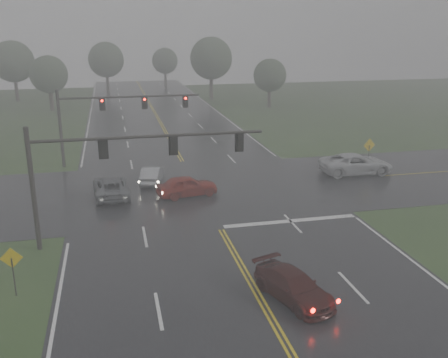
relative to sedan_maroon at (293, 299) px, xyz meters
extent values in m
cube|color=black|center=(-1.42, 14.36, 0.00)|extent=(18.00, 160.00, 0.02)
cube|color=black|center=(-1.42, 16.36, 0.00)|extent=(120.00, 14.00, 0.02)
cube|color=silver|center=(3.08, 8.76, 0.00)|extent=(8.50, 0.50, 0.01)
imported|color=#340B09|center=(0.00, 0.00, 0.00)|extent=(3.07, 4.70, 1.27)
imported|color=maroon|center=(-2.43, 14.99, 0.00)|extent=(4.55, 2.47, 1.47)
imported|color=#9D9FA4|center=(-4.60, 18.69, 0.00)|extent=(2.19, 4.13, 1.29)
imported|color=#5B5E63|center=(-7.72, 16.02, 0.00)|extent=(2.63, 5.19, 1.41)
imported|color=silver|center=(11.93, 17.51, 0.00)|extent=(6.02, 2.97, 1.65)
cylinder|color=black|center=(-11.62, 8.01, 3.37)|extent=(0.26, 0.26, 6.75)
cylinder|color=black|center=(-11.62, 8.01, 6.00)|extent=(0.17, 0.17, 0.75)
cylinder|color=black|center=(-5.39, 8.01, 5.95)|extent=(12.46, 0.17, 0.17)
cube|color=black|center=(-7.88, 8.01, 5.39)|extent=(0.32, 0.26, 0.98)
cube|color=black|center=(-7.88, 8.16, 5.39)|extent=(0.52, 0.03, 1.17)
cube|color=black|center=(-4.15, 8.01, 5.39)|extent=(0.32, 0.26, 0.98)
cube|color=black|center=(-4.15, 8.16, 5.39)|extent=(0.52, 0.03, 1.17)
cube|color=black|center=(-0.41, 8.01, 5.39)|extent=(0.32, 0.26, 0.98)
cube|color=black|center=(-0.41, 8.16, 5.39)|extent=(0.52, 0.03, 1.17)
cylinder|color=black|center=(-11.62, 25.01, 3.31)|extent=(0.26, 0.26, 6.62)
cylinder|color=black|center=(-11.62, 25.01, 5.88)|extent=(0.17, 0.17, 0.74)
cylinder|color=black|center=(-5.68, 25.01, 5.84)|extent=(11.89, 0.17, 0.17)
cube|color=black|center=(-8.05, 25.01, 5.29)|extent=(0.31, 0.26, 0.97)
cube|color=black|center=(-8.05, 25.16, 5.29)|extent=(0.51, 0.03, 1.15)
cylinder|color=#FF0C05|center=(-8.05, 24.87, 5.59)|extent=(0.20, 0.06, 0.20)
cube|color=black|center=(-4.49, 25.01, 5.29)|extent=(0.31, 0.26, 0.97)
cube|color=black|center=(-4.49, 25.16, 5.29)|extent=(0.51, 0.03, 1.15)
cylinder|color=#FF0C05|center=(-4.49, 24.87, 5.59)|extent=(0.20, 0.06, 0.20)
cube|color=black|center=(-0.92, 25.01, 5.29)|extent=(0.31, 0.26, 0.97)
cube|color=black|center=(-0.92, 25.16, 5.29)|extent=(0.51, 0.03, 1.15)
cylinder|color=#FF0C05|center=(-0.92, 24.87, 5.59)|extent=(0.20, 0.06, 0.20)
cylinder|color=black|center=(-12.04, 3.04, 0.93)|extent=(0.06, 0.06, 1.86)
cube|color=yellow|center=(-12.04, 3.06, 1.86)|extent=(0.98, 0.07, 0.97)
cylinder|color=black|center=(13.39, 18.23, 1.08)|extent=(0.07, 0.07, 2.15)
cube|color=yellow|center=(13.39, 18.26, 2.15)|extent=(1.12, 0.25, 1.13)
cylinder|color=#382B24|center=(-15.61, 56.68, 1.48)|extent=(0.58, 0.58, 2.97)
sphere|color=#32452E|center=(-15.61, 56.68, 5.11)|extent=(5.27, 5.27, 5.27)
cylinder|color=#382B24|center=(9.01, 62.96, 1.92)|extent=(0.60, 0.60, 3.84)
sphere|color=#32452E|center=(9.01, 62.96, 6.62)|extent=(6.83, 6.83, 6.83)
cylinder|color=#382B24|center=(-7.67, 73.51, 1.73)|extent=(0.53, 0.53, 3.46)
sphere|color=#32452E|center=(-7.67, 73.51, 5.97)|extent=(6.16, 6.16, 6.16)
cylinder|color=#382B24|center=(15.73, 52.67, 1.36)|extent=(0.52, 0.52, 2.72)
sphere|color=#32452E|center=(15.73, 52.67, 4.69)|extent=(4.84, 4.84, 4.84)
cylinder|color=#382B24|center=(-21.91, 67.22, 1.82)|extent=(0.54, 0.54, 3.65)
sphere|color=#32452E|center=(-21.91, 67.22, 6.28)|extent=(6.48, 6.48, 6.48)
cylinder|color=#382B24|center=(3.75, 83.64, 1.44)|extent=(0.56, 0.56, 2.89)
sphere|color=#32452E|center=(3.75, 83.64, 4.97)|extent=(5.13, 5.13, 5.13)
camera|label=1|loc=(-7.33, -18.44, 11.62)|focal=40.00mm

